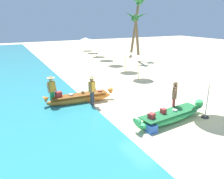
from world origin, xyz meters
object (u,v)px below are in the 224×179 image
object	(u,v)px
person_vendor_assistant	(52,89)
cooler_box	(152,128)
person_tourist_customer	(174,96)
patio_umbrella_large	(211,75)
person_vendor_hatted	(92,89)
boat_orange_midground	(80,98)
palm_tree_leaning_seaward	(138,8)
palm_tree_tall_inland	(136,22)
boat_green_foreground	(170,116)

from	to	relation	value
person_vendor_assistant	cooler_box	distance (m)	5.70
person_tourist_customer	patio_umbrella_large	size ratio (longest dim) A/B	0.74
person_vendor_assistant	person_vendor_hatted	bearing A→B (deg)	-24.12
boat_orange_midground	person_vendor_hatted	bearing A→B (deg)	-55.39
person_tourist_customer	palm_tree_leaning_seaward	bearing A→B (deg)	63.49
boat_orange_midground	palm_tree_tall_inland	distance (m)	13.73
boat_orange_midground	cooler_box	world-z (taller)	boat_orange_midground
boat_orange_midground	cooler_box	size ratio (longest dim) A/B	9.68
patio_umbrella_large	cooler_box	world-z (taller)	patio_umbrella_large
person_vendor_assistant	patio_umbrella_large	world-z (taller)	patio_umbrella_large
patio_umbrella_large	cooler_box	size ratio (longest dim) A/B	5.63
cooler_box	boat_orange_midground	bearing A→B (deg)	106.15
boat_green_foreground	boat_orange_midground	xyz separation A→B (m)	(-2.97, 4.13, 0.03)
person_vendor_hatted	person_tourist_customer	distance (m)	4.26
boat_green_foreground	person_tourist_customer	distance (m)	1.07
boat_orange_midground	palm_tree_leaning_seaward	xyz separation A→B (m)	(10.77, 10.79, 5.36)
boat_green_foreground	palm_tree_tall_inland	distance (m)	15.27
palm_tree_leaning_seaward	boat_orange_midground	bearing A→B (deg)	-134.93
person_vendor_assistant	palm_tree_leaning_seaward	xyz separation A→B (m)	(12.23, 10.62, 4.65)
palm_tree_tall_inland	palm_tree_leaning_seaward	size ratio (longest dim) A/B	0.76
person_vendor_assistant	palm_tree_tall_inland	distance (m)	14.50
person_vendor_hatted	patio_umbrella_large	world-z (taller)	patio_umbrella_large
person_vendor_hatted	person_tourist_customer	world-z (taller)	person_tourist_customer
boat_orange_midground	palm_tree_leaning_seaward	bearing A→B (deg)	45.07
person_tourist_customer	palm_tree_leaning_seaward	size ratio (longest dim) A/B	0.25
boat_green_foreground	cooler_box	bearing A→B (deg)	-162.30
cooler_box	person_tourist_customer	bearing A→B (deg)	22.74
person_vendor_assistant	cooler_box	size ratio (longest dim) A/B	4.20
person_vendor_hatted	person_vendor_assistant	size ratio (longest dim) A/B	0.99
palm_tree_leaning_seaward	boat_green_foreground	bearing A→B (deg)	-117.59
boat_green_foreground	cooler_box	world-z (taller)	boat_green_foreground
boat_orange_midground	person_tourist_customer	size ratio (longest dim) A/B	2.33
boat_green_foreground	person_vendor_assistant	bearing A→B (deg)	135.85
person_tourist_customer	cooler_box	xyz separation A→B (m)	(-2.01, -0.96, -0.80)
boat_orange_midground	palm_tree_tall_inland	xyz separation A→B (m)	(9.50, 9.08, 3.98)
person_tourist_customer	person_vendor_assistant	distance (m)	6.31
person_vendor_hatted	cooler_box	distance (m)	4.11
patio_umbrella_large	palm_tree_leaning_seaward	xyz separation A→B (m)	(6.01, 15.36, 3.53)
palm_tree_tall_inland	palm_tree_leaning_seaward	xyz separation A→B (m)	(1.26, 1.71, 1.38)
boat_orange_midground	palm_tree_tall_inland	bearing A→B (deg)	43.69
cooler_box	palm_tree_leaning_seaward	bearing A→B (deg)	56.33
boat_green_foreground	person_tourist_customer	bearing A→B (deg)	39.96
person_vendor_hatted	patio_umbrella_large	distance (m)	5.88
boat_green_foreground	person_vendor_hatted	size ratio (longest dim) A/B	2.48
person_vendor_assistant	boat_green_foreground	bearing A→B (deg)	-44.15
person_vendor_assistant	cooler_box	world-z (taller)	person_vendor_assistant
boat_green_foreground	cooler_box	xyz separation A→B (m)	(-1.40, -0.45, -0.10)
boat_orange_midground	boat_green_foreground	bearing A→B (deg)	-54.30
person_vendor_assistant	palm_tree_leaning_seaward	bearing A→B (deg)	40.96
boat_green_foreground	palm_tree_tall_inland	size ratio (longest dim) A/B	0.80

